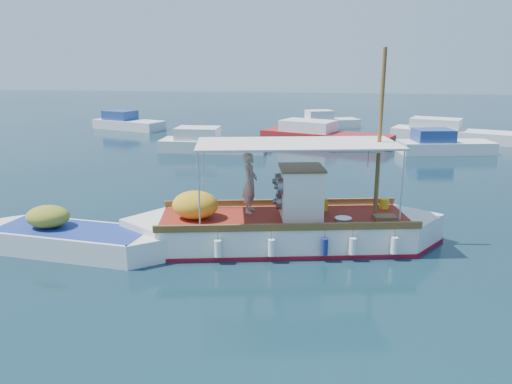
# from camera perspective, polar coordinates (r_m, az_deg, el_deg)

# --- Properties ---
(ground) EXTENTS (160.00, 160.00, 0.00)m
(ground) POSITION_cam_1_polar(r_m,az_deg,el_deg) (16.87, 1.45, -5.77)
(ground) COLOR black
(ground) RESTS_ON ground
(fishing_caique) EXTENTS (10.51, 4.39, 6.54)m
(fishing_caique) POSITION_cam_1_polar(r_m,az_deg,el_deg) (16.51, 2.99, -4.12)
(fishing_caique) COLOR white
(fishing_caique) RESTS_ON ground
(dinghy) EXTENTS (6.75, 2.44, 1.66)m
(dinghy) POSITION_cam_1_polar(r_m,az_deg,el_deg) (17.09, -20.35, -5.23)
(dinghy) COLOR white
(dinghy) RESTS_ON ground
(bg_boat_nw) EXTENTS (7.07, 2.62, 1.80)m
(bg_boat_nw) POSITION_cam_1_polar(r_m,az_deg,el_deg) (33.74, -5.27, 5.49)
(bg_boat_nw) COLOR silver
(bg_boat_nw) RESTS_ON ground
(bg_boat_n) EXTENTS (9.95, 6.14, 1.80)m
(bg_boat_n) POSITION_cam_1_polar(r_m,az_deg,el_deg) (37.39, 7.55, 6.34)
(bg_boat_n) COLOR maroon
(bg_boat_n) RESTS_ON ground
(bg_boat_ne) EXTENTS (6.30, 3.31, 1.80)m
(bg_boat_ne) POSITION_cam_1_polar(r_m,az_deg,el_deg) (35.03, 20.58, 4.95)
(bg_boat_ne) COLOR silver
(bg_boat_ne) RESTS_ON ground
(bg_boat_e) EXTENTS (9.34, 5.57, 1.80)m
(bg_boat_e) POSITION_cam_1_polar(r_m,az_deg,el_deg) (41.23, 21.23, 6.25)
(bg_boat_e) COLOR silver
(bg_boat_e) RESTS_ON ground
(bg_boat_far_w) EXTENTS (6.91, 4.35, 1.80)m
(bg_boat_far_w) POSITION_cam_1_polar(r_m,az_deg,el_deg) (46.12, -14.52, 7.59)
(bg_boat_far_w) COLOR silver
(bg_boat_far_w) RESTS_ON ground
(bg_boat_far_n) EXTENTS (5.88, 3.89, 1.80)m
(bg_boat_far_n) POSITION_cam_1_polar(r_m,az_deg,el_deg) (45.79, 7.99, 7.87)
(bg_boat_far_n) COLOR silver
(bg_boat_far_n) RESTS_ON ground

